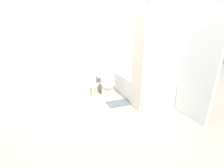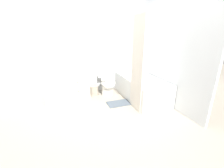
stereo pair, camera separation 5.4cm
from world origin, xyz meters
name	(u,v)px [view 2 (the right image)]	position (x,y,z in m)	size (l,w,h in m)	color
ground_plane	(122,127)	(0.00, 0.00, 0.00)	(14.00, 14.00, 0.00)	gray
wall_back	(95,44)	(-0.01, 1.85, 1.25)	(8.00, 0.06, 2.50)	silver
wall_right	(162,46)	(1.32, 0.91, 1.25)	(0.05, 2.82, 2.50)	silver
vanity_cabinet	(67,82)	(-0.79, 1.53, 0.43)	(1.01, 0.61, 0.84)	silver
sink_faucet	(64,62)	(-0.79, 1.71, 0.88)	(0.14, 0.12, 0.12)	silver
toilet	(107,81)	(0.19, 1.48, 0.35)	(0.37, 0.64, 0.74)	white
bathtub	(140,87)	(0.91, 1.03, 0.26)	(0.76, 1.58, 0.51)	white
shower_curtain	(137,65)	(0.52, 0.54, 0.93)	(0.01, 0.45, 1.85)	silver
wastebasket	(94,90)	(-0.15, 1.54, 0.13)	(0.24, 0.24, 0.26)	gray
tissue_box	(70,62)	(-0.67, 1.61, 0.89)	(0.11, 0.11, 0.12)	silver
soap_dispenser	(83,60)	(-0.38, 1.49, 0.93)	(0.06, 0.06, 0.19)	silver
hand_towel_folded	(49,65)	(-1.13, 1.37, 0.88)	(0.26, 0.16, 0.08)	beige
bath_towel_folded	(147,83)	(0.78, 0.57, 0.54)	(0.32, 0.21, 0.07)	silver
bath_mat	(118,103)	(0.26, 0.85, 0.01)	(0.51, 0.32, 0.02)	#4C5660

